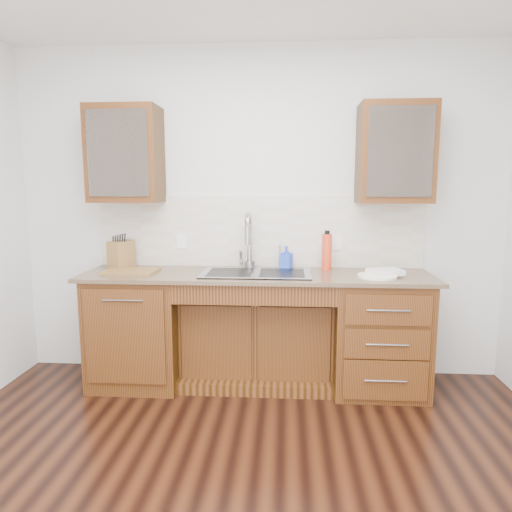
# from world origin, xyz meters

# --- Properties ---
(wall_back) EXTENTS (4.00, 0.10, 2.70)m
(wall_back) POSITION_xyz_m (0.00, 1.80, 1.35)
(wall_back) COLOR silver
(wall_back) RESTS_ON ground
(base_cabinet_left) EXTENTS (0.70, 0.62, 0.88)m
(base_cabinet_left) POSITION_xyz_m (-0.95, 1.44, 0.44)
(base_cabinet_left) COLOR #593014
(base_cabinet_left) RESTS_ON ground
(base_cabinet_center) EXTENTS (1.20, 0.44, 0.70)m
(base_cabinet_center) POSITION_xyz_m (0.00, 1.53, 0.35)
(base_cabinet_center) COLOR #593014
(base_cabinet_center) RESTS_ON ground
(base_cabinet_right) EXTENTS (0.70, 0.62, 0.88)m
(base_cabinet_right) POSITION_xyz_m (0.95, 1.44, 0.44)
(base_cabinet_right) COLOR #593014
(base_cabinet_right) RESTS_ON ground
(countertop) EXTENTS (2.70, 0.65, 0.03)m
(countertop) POSITION_xyz_m (0.00, 1.43, 0.90)
(countertop) COLOR #84705B
(countertop) RESTS_ON base_cabinet_left
(backsplash) EXTENTS (2.70, 0.02, 0.59)m
(backsplash) POSITION_xyz_m (0.00, 1.74, 1.21)
(backsplash) COLOR beige
(backsplash) RESTS_ON wall_back
(sink) EXTENTS (0.84, 0.46, 0.19)m
(sink) POSITION_xyz_m (0.00, 1.41, 0.83)
(sink) COLOR #9E9EA5
(sink) RESTS_ON countertop
(faucet) EXTENTS (0.04, 0.04, 0.40)m
(faucet) POSITION_xyz_m (-0.07, 1.64, 1.11)
(faucet) COLOR #999993
(faucet) RESTS_ON countertop
(filter_tap) EXTENTS (0.02, 0.02, 0.24)m
(filter_tap) POSITION_xyz_m (0.18, 1.65, 1.03)
(filter_tap) COLOR #999993
(filter_tap) RESTS_ON countertop
(upper_cabinet_left) EXTENTS (0.55, 0.34, 0.75)m
(upper_cabinet_left) POSITION_xyz_m (-1.05, 1.58, 1.83)
(upper_cabinet_left) COLOR #593014
(upper_cabinet_left) RESTS_ON wall_back
(upper_cabinet_right) EXTENTS (0.55, 0.34, 0.75)m
(upper_cabinet_right) POSITION_xyz_m (1.05, 1.58, 1.83)
(upper_cabinet_right) COLOR #593014
(upper_cabinet_right) RESTS_ON wall_back
(outlet_left) EXTENTS (0.08, 0.01, 0.12)m
(outlet_left) POSITION_xyz_m (-0.65, 1.73, 1.12)
(outlet_left) COLOR white
(outlet_left) RESTS_ON backsplash
(outlet_right) EXTENTS (0.08, 0.01, 0.12)m
(outlet_right) POSITION_xyz_m (0.65, 1.73, 1.12)
(outlet_right) COLOR white
(outlet_right) RESTS_ON backsplash
(soap_bottle) EXTENTS (0.11, 0.11, 0.18)m
(soap_bottle) POSITION_xyz_m (0.23, 1.65, 1.00)
(soap_bottle) COLOR blue
(soap_bottle) RESTS_ON countertop
(water_bottle) EXTENTS (0.09, 0.09, 0.29)m
(water_bottle) POSITION_xyz_m (0.55, 1.60, 1.06)
(water_bottle) COLOR red
(water_bottle) RESTS_ON countertop
(plate) EXTENTS (0.38, 0.38, 0.02)m
(plate) POSITION_xyz_m (0.91, 1.34, 0.92)
(plate) COLOR white
(plate) RESTS_ON countertop
(dish_towel) EXTENTS (0.28, 0.24, 0.04)m
(dish_towel) POSITION_xyz_m (0.97, 1.37, 0.94)
(dish_towel) COLOR white
(dish_towel) RESTS_ON plate
(knife_block) EXTENTS (0.20, 0.24, 0.22)m
(knife_block) POSITION_xyz_m (-1.13, 1.59, 1.02)
(knife_block) COLOR brown
(knife_block) RESTS_ON countertop
(cutting_board) EXTENTS (0.41, 0.30, 0.02)m
(cutting_board) POSITION_xyz_m (-0.98, 1.40, 0.92)
(cutting_board) COLOR #AA7B51
(cutting_board) RESTS_ON countertop
(cup_left_a) EXTENTS (0.14, 0.14, 0.09)m
(cup_left_a) POSITION_xyz_m (-1.09, 1.58, 1.77)
(cup_left_a) COLOR white
(cup_left_a) RESTS_ON upper_cabinet_left
(cup_left_b) EXTENTS (0.11, 0.11, 0.09)m
(cup_left_b) POSITION_xyz_m (-0.99, 1.58, 1.77)
(cup_left_b) COLOR white
(cup_left_b) RESTS_ON upper_cabinet_left
(cup_right_a) EXTENTS (0.12, 0.12, 0.09)m
(cup_right_a) POSITION_xyz_m (1.01, 1.58, 1.77)
(cup_right_a) COLOR white
(cup_right_a) RESTS_ON upper_cabinet_right
(cup_right_b) EXTENTS (0.11, 0.11, 0.09)m
(cup_right_b) POSITION_xyz_m (1.17, 1.58, 1.77)
(cup_right_b) COLOR white
(cup_right_b) RESTS_ON upper_cabinet_right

